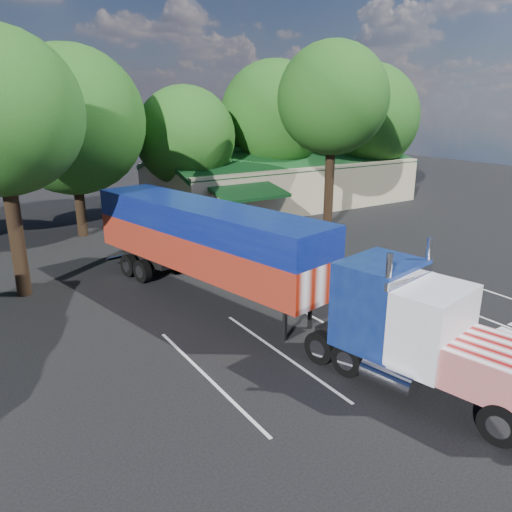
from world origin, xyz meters
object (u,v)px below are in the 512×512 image
woman (396,288)px  bicycle (296,244)px  semi_truck (247,256)px  silver_sedan (219,215)px

woman → bicycle: (1.28, 9.57, -0.36)m
woman → semi_truck: bearing=69.7°
woman → silver_sedan: (0.78, 18.98, -0.12)m
woman → bicycle: 9.66m
semi_truck → woman: size_ratio=13.51×
semi_truck → silver_sedan: bearing=53.8°
woman → bicycle: bearing=-3.2°
bicycle → semi_truck: bearing=-130.3°
semi_truck → silver_sedan: (7.27, 16.00, -2.00)m
semi_truck → bicycle: (7.77, 6.60, -2.24)m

